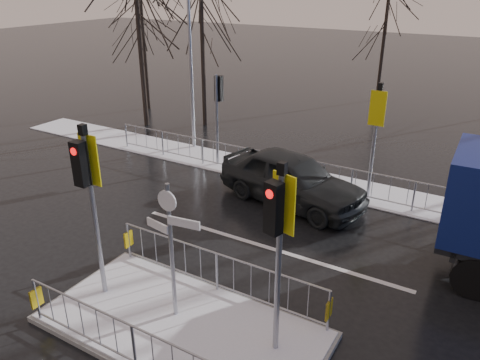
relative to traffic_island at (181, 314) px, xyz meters
The scene contains 10 objects.
ground 0.39m from the traffic_island, 42.90° to the right, with size 120.00×120.00×0.00m, color black.
snow_verge 8.60m from the traffic_island, 89.92° to the left, with size 30.00×2.00×0.04m, color white.
lane_markings 0.52m from the traffic_island, 88.07° to the right, with size 8.00×11.38×0.01m.
traffic_island is the anchor object (origin of this frame).
far_kerb_fixtures 8.11m from the traffic_island, 87.84° to the left, with size 18.00×0.65×3.83m.
car_far_lane 6.71m from the traffic_island, 94.79° to the left, with size 2.00×4.98×1.70m, color black.
tree_near_b 15.57m from the traffic_island, 122.60° to the left, with size 4.00×4.00×7.55m.
tree_near_c 18.84m from the traffic_island, 132.79° to the left, with size 3.50×3.50×6.61m.
tree_far_a 22.52m from the traffic_island, 95.17° to the left, with size 3.75×3.75×7.08m.
street_lamp_left 12.17m from the traffic_island, 124.07° to the left, with size 1.25×0.18×8.20m.
Camera 1 is at (5.02, -6.07, 6.83)m, focal length 35.00 mm.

